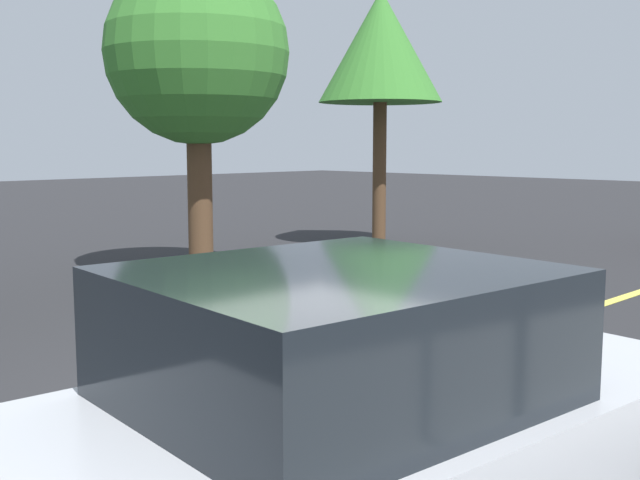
{
  "coord_description": "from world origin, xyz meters",
  "views": [
    {
      "loc": [
        -4.42,
        -4.47,
        2.15
      ],
      "look_at": [
        1.27,
        1.26,
        1.14
      ],
      "focal_mm": 42.8,
      "sensor_mm": 36.0,
      "label": 1
    }
  ],
  "objects": [
    {
      "name": "ground_plane",
      "position": [
        0.0,
        0.0,
        0.0
      ],
      "size": [
        80.0,
        80.0,
        0.0
      ],
      "primitive_type": "plane",
      "color": "#262628"
    },
    {
      "name": "lane_marking_centre",
      "position": [
        3.0,
        0.0,
        0.01
      ],
      "size": [
        28.0,
        0.16,
        0.01
      ],
      "primitive_type": "cube",
      "color": "#E0D14C"
    },
    {
      "name": "car_silver_behind_van",
      "position": [
        -1.74,
        -2.03,
        0.79
      ],
      "size": [
        4.07,
        2.4,
        1.58
      ],
      "color": "#B7BABF",
      "rests_on": "ground_plane"
    },
    {
      "name": "tree_left_verge",
      "position": [
        2.8,
        5.53,
        3.54
      ],
      "size": [
        2.89,
        2.89,
        5.02
      ],
      "color": "#513823",
      "rests_on": "ground_plane"
    },
    {
      "name": "tree_right_verge",
      "position": [
        7.75,
        6.01,
        4.1
      ],
      "size": [
        2.56,
        2.56,
        5.28
      ],
      "color": "#513823",
      "rests_on": "ground_plane"
    }
  ]
}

